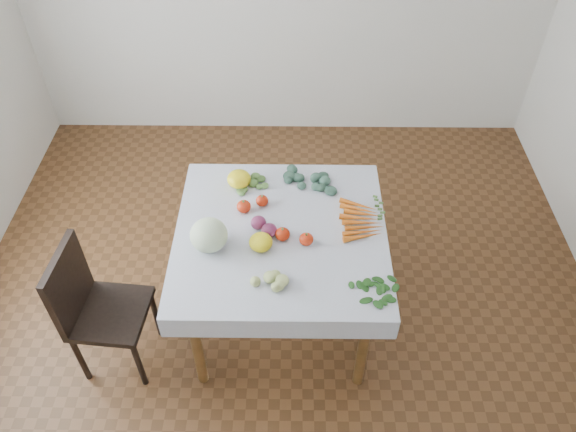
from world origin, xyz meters
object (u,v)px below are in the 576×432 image
Objects in this scene: cabbage at (209,235)px; heirloom_back at (239,179)px; table at (281,245)px; chair at (93,304)px; carrot_bunch at (361,220)px.

cabbage is 0.49m from heirloom_back.
table is 1.17× the size of chair.
cabbage is 0.82m from carrot_bunch.
carrot_bunch is at bearing 10.33° from table.
chair reaches higher than table.
carrot_bunch is (0.80, 0.18, -0.07)m from cabbage.
chair is 2.55× the size of carrot_bunch.
chair is 0.75m from cabbage.
chair reaches higher than carrot_bunch.
chair is at bearing -165.83° from carrot_bunch.
table is 5.17× the size of cabbage.
cabbage is at bearing -166.93° from carrot_bunch.
heirloom_back reaches higher than table.
cabbage is at bearing -163.73° from table.
table is 1.05m from chair.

